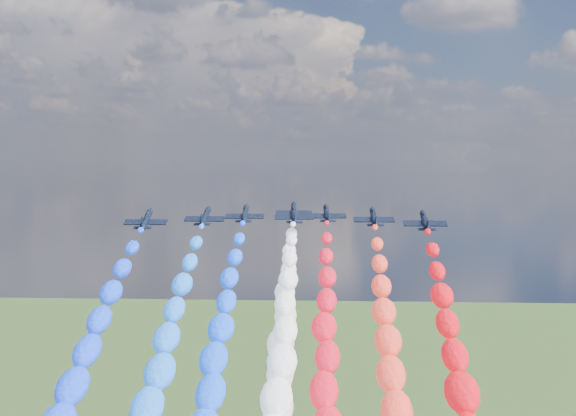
# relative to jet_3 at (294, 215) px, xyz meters

# --- Properties ---
(jet_0) EXTENTS (9.18, 12.25, 6.38)m
(jet_0) POSITION_rel_jet_3_xyz_m (-30.01, -15.19, 0.00)
(jet_0) COLOR black
(jet_1) EXTENTS (9.06, 12.16, 6.38)m
(jet_1) POSITION_rel_jet_3_xyz_m (-19.14, -6.28, 0.00)
(jet_1) COLOR black
(trail_1) EXTENTS (6.67, 98.43, 53.58)m
(trail_1) POSITION_rel_jet_3_xyz_m (-19.14, -56.86, -25.13)
(trail_1) COLOR blue
(jet_2) EXTENTS (9.02, 12.13, 6.38)m
(jet_2) POSITION_rel_jet_3_xyz_m (-11.30, 1.59, 0.00)
(jet_2) COLOR black
(trail_2) EXTENTS (6.67, 98.43, 53.58)m
(trail_2) POSITION_rel_jet_3_xyz_m (-11.30, -48.98, -25.13)
(trail_2) COLOR blue
(jet_3) EXTENTS (9.55, 12.51, 6.38)m
(jet_3) POSITION_rel_jet_3_xyz_m (0.00, 0.00, 0.00)
(jet_3) COLOR black
(trail_3) EXTENTS (6.67, 98.43, 53.58)m
(trail_3) POSITION_rel_jet_3_xyz_m (0.00, -50.58, -25.13)
(trail_3) COLOR white
(jet_4) EXTENTS (9.21, 12.27, 6.38)m
(jet_4) POSITION_rel_jet_3_xyz_m (-0.67, 12.84, 0.00)
(jet_4) COLOR black
(trail_4) EXTENTS (6.67, 98.43, 53.58)m
(trail_4) POSITION_rel_jet_3_xyz_m (-0.67, -37.74, -25.13)
(trail_4) COLOR white
(jet_5) EXTENTS (9.53, 12.49, 6.38)m
(jet_5) POSITION_rel_jet_3_xyz_m (7.38, 3.70, 0.00)
(jet_5) COLOR black
(trail_5) EXTENTS (6.67, 98.43, 53.58)m
(trail_5) POSITION_rel_jet_3_xyz_m (7.38, -46.88, -25.13)
(trail_5) COLOR red
(jet_6) EXTENTS (9.05, 12.15, 6.38)m
(jet_6) POSITION_rel_jet_3_xyz_m (17.52, -6.18, 0.00)
(jet_6) COLOR black
(trail_6) EXTENTS (6.67, 98.43, 53.58)m
(trail_6) POSITION_rel_jet_3_xyz_m (17.52, -56.76, -25.13)
(trail_6) COLOR #F13928
(jet_7) EXTENTS (8.84, 12.00, 6.38)m
(jet_7) POSITION_rel_jet_3_xyz_m (27.31, -15.31, 0.00)
(jet_7) COLOR black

